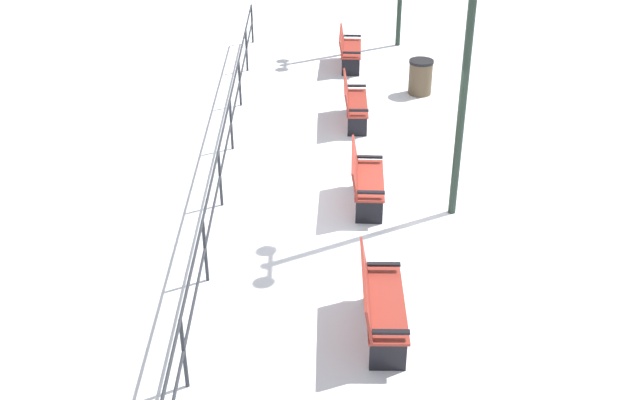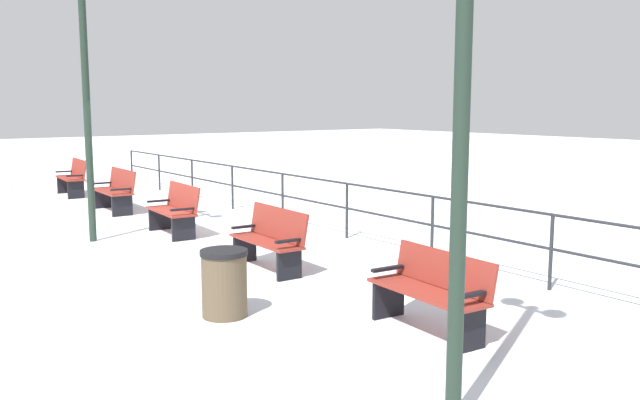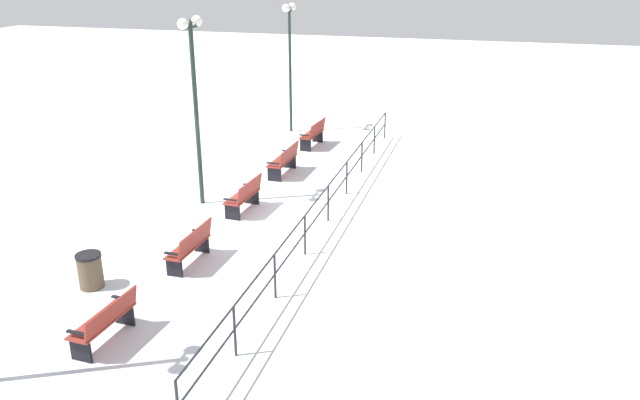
{
  "view_description": "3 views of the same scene",
  "coord_description": "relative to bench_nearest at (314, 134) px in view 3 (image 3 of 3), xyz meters",
  "views": [
    {
      "loc": [
        -1.05,
        -11.11,
        6.48
      ],
      "look_at": [
        -0.89,
        -0.7,
        0.48
      ],
      "focal_mm": 42.72,
      "sensor_mm": 36.0,
      "label": 1
    },
    {
      "loc": [
        4.97,
        11.65,
        2.42
      ],
      "look_at": [
        -1.93,
        2.15,
        0.75
      ],
      "focal_mm": 37.84,
      "sensor_mm": 36.0,
      "label": 2
    },
    {
      "loc": [
        -6.59,
        15.45,
        6.76
      ],
      "look_at": [
        -2.24,
        -0.24,
        0.48
      ],
      "focal_mm": 36.05,
      "sensor_mm": 36.0,
      "label": 3
    }
  ],
  "objects": [
    {
      "name": "bench_third",
      "position": [
        0.06,
        6.7,
        -0.03
      ],
      "size": [
        0.63,
        1.48,
        0.95
      ],
      "rotation": [
        0.0,
        0.0,
        -0.06
      ],
      "color": "maroon",
      "rests_on": "ground"
    },
    {
      "name": "waterfront_railing",
      "position": [
        -2.33,
        6.7,
        0.19
      ],
      "size": [
        0.05,
        17.27,
        1.02
      ],
      "color": "#26282D",
      "rests_on": "ground"
    },
    {
      "name": "bench_nearest",
      "position": [
        0.0,
        0.0,
        0.0
      ],
      "size": [
        0.63,
        1.54,
        0.97
      ],
      "rotation": [
        0.0,
        0.0,
        -0.07
      ],
      "color": "maroon",
      "rests_on": "ground"
    },
    {
      "name": "bench_second",
      "position": [
        0.02,
        3.35,
        -0.01
      ],
      "size": [
        0.61,
        1.63,
        0.97
      ],
      "rotation": [
        0.0,
        0.0,
        -0.03
      ],
      "color": "maroon",
      "rests_on": "ground"
    },
    {
      "name": "bench_fourth",
      "position": [
        0.05,
        10.05,
        -0.03
      ],
      "size": [
        0.53,
        1.53,
        0.91
      ],
      "rotation": [
        0.0,
        0.0,
        -0.03
      ],
      "color": "maroon",
      "rests_on": "ground"
    },
    {
      "name": "ground_plane",
      "position": [
        0.2,
        6.7,
        -0.51
      ],
      "size": [
        80.0,
        80.0,
        0.0
      ],
      "primitive_type": "plane",
      "color": "white",
      "rests_on": "ground"
    },
    {
      "name": "lamppost_middle",
      "position": [
        1.51,
        6.4,
        3.08
      ],
      "size": [
        0.29,
        1.11,
        5.21
      ],
      "color": "#1E2D23",
      "rests_on": "ground"
    },
    {
      "name": "trash_bin",
      "position": [
        1.65,
        11.63,
        -0.11
      ],
      "size": [
        0.55,
        0.55,
        0.78
      ],
      "color": "brown",
      "rests_on": "ground"
    },
    {
      "name": "bench_fifth",
      "position": [
        0.12,
        13.4,
        -0.05
      ],
      "size": [
        0.62,
        1.51,
        0.87
      ],
      "rotation": [
        0.0,
        0.0,
        -0.07
      ],
      "color": "maroon",
      "rests_on": "ground"
    },
    {
      "name": "lamppost_near",
      "position": [
        1.51,
        -1.93,
        3.17
      ],
      "size": [
        0.3,
        1.05,
        4.98
      ],
      "color": "#1E2D23",
      "rests_on": "ground"
    }
  ]
}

